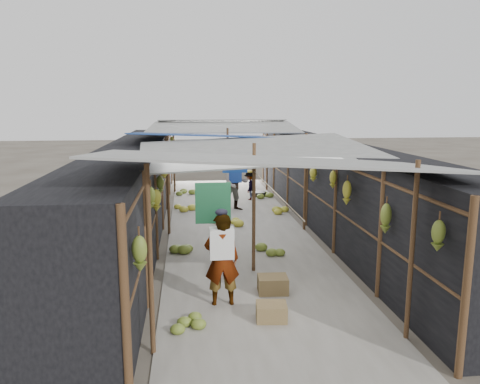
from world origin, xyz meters
name	(u,v)px	position (x,y,z in m)	size (l,w,h in m)	color
ground	(283,346)	(0.00, 0.00, 0.00)	(80.00, 80.00, 0.00)	#6B6356
aisle_slab	(236,227)	(0.00, 6.50, 0.01)	(3.60, 16.00, 0.02)	#9E998E
stall_left	(135,188)	(-2.70, 6.50, 1.15)	(1.40, 15.00, 2.30)	black
stall_right	(332,184)	(2.70, 6.50, 1.15)	(1.40, 15.00, 2.30)	black
crate_near	(271,312)	(-0.03, 0.77, 0.14)	(0.47, 0.38, 0.28)	olive
crate_mid	(273,285)	(0.18, 1.85, 0.16)	(0.53, 0.42, 0.32)	olive
crate_back	(203,189)	(-0.72, 11.83, 0.13)	(0.40, 0.33, 0.26)	olive
black_basin	(258,194)	(1.28, 10.80, 0.09)	(0.58, 0.58, 0.17)	black
vendor_elderly	(222,260)	(-0.75, 1.46, 0.80)	(0.58, 0.38, 1.59)	silver
shopper_blue	(235,183)	(0.19, 8.55, 0.88)	(0.86, 0.67, 1.76)	#2136A6
vendor_seated	(249,186)	(0.86, 10.13, 0.51)	(0.65, 0.38, 1.01)	#4B4541
market_canopy	(235,139)	(0.02, 6.85, 2.41)	(5.62, 15.20, 2.77)	brown
hanging_bananas	(240,167)	(0.12, 6.56, 1.66)	(3.95, 14.29, 0.79)	olive
floor_bananas	(226,216)	(-0.20, 7.25, 0.15)	(3.65, 11.18, 0.33)	olive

